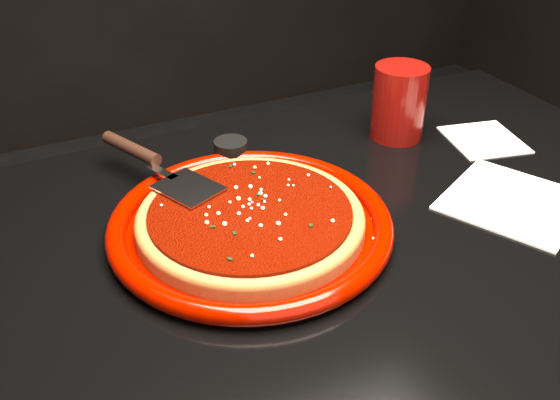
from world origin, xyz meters
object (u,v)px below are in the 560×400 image
at_px(ramekin, 231,153).
at_px(pizza_server, 158,164).
at_px(plate, 251,224).
at_px(cup, 399,102).

bearing_deg(ramekin, pizza_server, -165.64).
xyz_separation_m(plate, pizza_server, (-0.08, 0.16, 0.03)).
bearing_deg(pizza_server, plate, -86.99).
distance_m(plate, ramekin, 0.20).
bearing_deg(cup, plate, -155.81).
xyz_separation_m(pizza_server, cup, (0.43, -0.00, 0.02)).
bearing_deg(plate, pizza_server, 116.52).
bearing_deg(pizza_server, ramekin, -9.15).
height_order(pizza_server, ramekin, pizza_server).
relative_size(cup, ramekin, 2.37).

